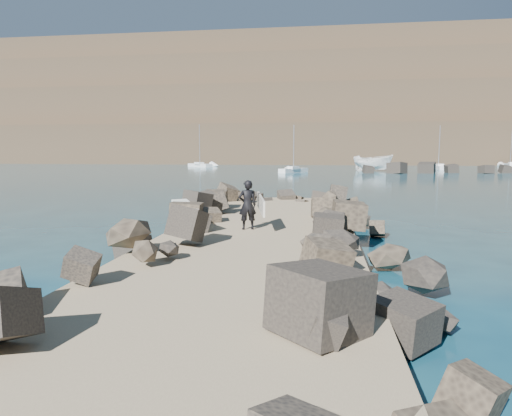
% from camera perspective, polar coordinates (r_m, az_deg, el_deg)
% --- Properties ---
extents(ground, '(800.00, 800.00, 0.00)m').
position_cam_1_polar(ground, '(14.92, 0.54, -5.25)').
color(ground, '#0F384C').
rests_on(ground, ground).
extents(jetty, '(6.00, 26.00, 0.60)m').
position_cam_1_polar(jetty, '(12.92, -0.62, -5.84)').
color(jetty, '#8C7759').
rests_on(jetty, ground).
extents(riprap_left, '(2.60, 22.00, 1.00)m').
position_cam_1_polar(riprap_left, '(14.07, -12.10, -4.09)').
color(riprap_left, '#262421').
rests_on(riprap_left, ground).
extents(riprap_right, '(2.60, 22.00, 1.00)m').
position_cam_1_polar(riprap_right, '(13.27, 12.24, -4.78)').
color(riprap_right, black).
rests_on(riprap_right, ground).
extents(headland, '(360.00, 140.00, 32.00)m').
position_cam_1_polar(headland, '(175.10, 10.88, 11.21)').
color(headland, '#2D4919').
rests_on(headland, ground).
extents(surfboard_resting, '(1.86, 2.20, 0.08)m').
position_cam_1_polar(surfboard_resting, '(16.06, -8.22, -0.67)').
color(surfboard_resting, white).
rests_on(surfboard_resting, riprap_left).
extents(boat_imported, '(7.10, 5.66, 2.61)m').
position_cam_1_polar(boat_imported, '(75.75, 14.37, 5.49)').
color(boat_imported, white).
rests_on(boat_imported, ground).
extents(surfer_with_board, '(1.06, 2.00, 1.65)m').
position_cam_1_polar(surfer_with_board, '(15.12, -0.83, 0.41)').
color(surfer_with_board, black).
rests_on(surfer_with_board, jetty).
extents(sailboat_e, '(6.17, 6.11, 8.58)m').
position_cam_1_polar(sailboat_e, '(92.69, -7.03, 5.33)').
color(sailboat_e, white).
rests_on(sailboat_e, ground).
extents(sailboat_d, '(1.68, 6.45, 7.79)m').
position_cam_1_polar(sailboat_d, '(87.42, 21.83, 4.77)').
color(sailboat_d, white).
rests_on(sailboat_d, ground).
extents(sailboat_b, '(4.17, 5.57, 7.11)m').
position_cam_1_polar(sailboat_b, '(67.76, 4.71, 4.71)').
color(sailboat_b, white).
rests_on(sailboat_b, ground).
extents(sailboat_f, '(2.31, 6.17, 7.39)m').
position_cam_1_polar(sailboat_f, '(106.31, 29.18, 4.71)').
color(sailboat_f, white).
rests_on(sailboat_f, ground).
extents(headland_buildings, '(137.50, 30.50, 5.00)m').
position_cam_1_polar(headland_buildings, '(170.11, 13.56, 17.37)').
color(headland_buildings, white).
rests_on(headland_buildings, headland).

